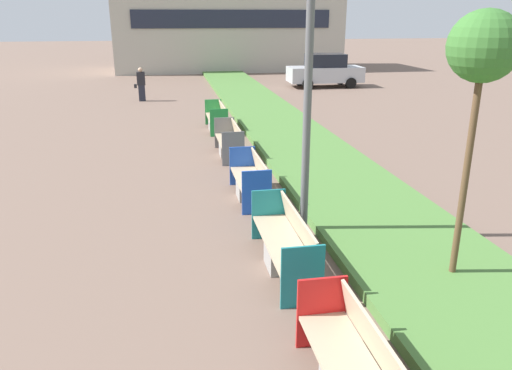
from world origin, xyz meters
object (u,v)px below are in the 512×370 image
Objects in this scene: bench_teal_frame at (286,246)px; bench_grey_frame at (230,144)px; bench_green_frame at (217,120)px; pedestrian_walking at (141,84)px; parked_car_distant at (325,71)px; bench_blue_frame at (251,182)px; street_lamp_post at (310,14)px; sapling_tree_near at (483,51)px.

bench_teal_frame is 6.97m from bench_grey_frame.
pedestrian_walking is (-2.89, 7.04, 0.43)m from bench_green_frame.
bench_grey_frame is 0.48× the size of parked_car_distant.
parked_car_distant is at bearing 67.38° from bench_blue_frame.
bench_blue_frame is 3.62m from bench_grey_frame.
bench_blue_frame and bench_grey_frame have the same top height.
parked_car_distant is (6.68, 19.73, -3.01)m from street_lamp_post.
bench_green_frame is at bearing -124.05° from parked_car_distant.
bench_teal_frame is 17.80m from pedestrian_walking.
pedestrian_walking is at bearing 101.50° from bench_blue_frame.
bench_green_frame is (0.00, 7.17, 0.00)m from bench_blue_frame.
bench_blue_frame is 14.51m from pedestrian_walking.
bench_green_frame is at bearing 89.99° from bench_grey_frame.
parked_car_distant is at bearing 62.28° from bench_grey_frame.
parked_car_distant reaches higher than bench_blue_frame.
street_lamp_post is at bearing -86.27° from bench_green_frame.
bench_blue_frame is at bearing 90.08° from bench_teal_frame.
bench_grey_frame is 15.68m from parked_car_distant.
parked_car_distant reaches higher than bench_teal_frame.
street_lamp_post is at bearing 61.32° from bench_teal_frame.
bench_teal_frame is 0.56× the size of parked_car_distant.
sapling_tree_near is at bearing -20.48° from bench_teal_frame.
bench_blue_frame and bench_green_frame have the same top height.
pedestrian_walking is at bearing 112.33° from bench_green_frame.
bench_grey_frame is at bearing -90.01° from bench_green_frame.
parked_car_distant is at bearing 17.85° from pedestrian_walking.
bench_grey_frame is 0.51× the size of sapling_tree_near.
street_lamp_post is (0.61, 1.11, 3.55)m from bench_teal_frame.
parked_car_distant is (7.29, 13.87, 0.55)m from bench_grey_frame.
bench_grey_frame is at bearing -116.54° from parked_car_distant.
street_lamp_post is (0.61, -9.40, 3.56)m from bench_green_frame.
bench_grey_frame is at bearing -74.72° from pedestrian_walking.
bench_teal_frame is at bearing -80.63° from pedestrian_walking.
bench_blue_frame is at bearing -78.50° from pedestrian_walking.
bench_grey_frame is 0.99× the size of bench_green_frame.
bench_grey_frame is (-0.00, 6.97, -0.01)m from bench_teal_frame.
street_lamp_post is at bearing -84.03° from bench_grey_frame.
bench_green_frame is 12.65m from parked_car_distant.
bench_teal_frame and bench_green_frame have the same top height.
bench_grey_frame is 6.88m from street_lamp_post.
bench_green_frame is 0.49× the size of parked_car_distant.
street_lamp_post reaches higher than bench_teal_frame.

